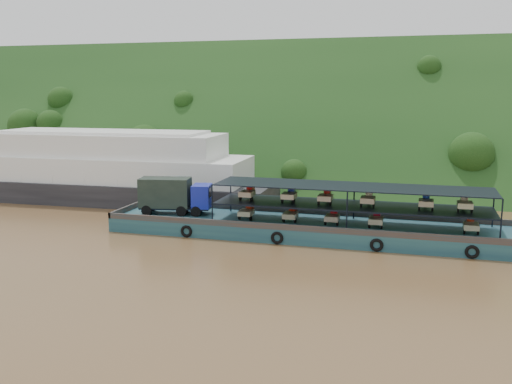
# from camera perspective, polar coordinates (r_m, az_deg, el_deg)

# --- Properties ---
(ground) EXTENTS (160.00, 160.00, 0.00)m
(ground) POSITION_cam_1_polar(r_m,az_deg,el_deg) (49.89, 1.26, -4.31)
(ground) COLOR brown
(ground) RESTS_ON ground
(hillside) EXTENTS (140.00, 39.60, 39.60)m
(hillside) POSITION_cam_1_polar(r_m,az_deg,el_deg) (84.56, 7.49, 1.57)
(hillside) COLOR #143413
(hillside) RESTS_ON ground
(cargo_barge) EXTENTS (35.00, 7.18, 4.54)m
(cargo_barge) POSITION_cam_1_polar(r_m,az_deg,el_deg) (49.76, 4.23, -3.05)
(cargo_barge) COLOR #15384B
(cargo_barge) RESTS_ON ground
(passenger_ferry) EXTENTS (39.55, 11.06, 7.95)m
(passenger_ferry) POSITION_cam_1_polar(r_m,az_deg,el_deg) (67.81, -14.91, 2.16)
(passenger_ferry) COLOR black
(passenger_ferry) RESTS_ON ground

